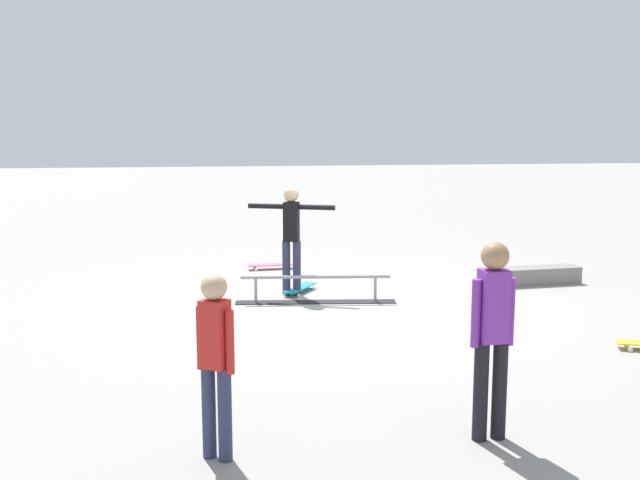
% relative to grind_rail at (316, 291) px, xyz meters
% --- Properties ---
extents(ground_plane, '(60.00, 60.00, 0.00)m').
position_rel_grind_rail_xyz_m(ground_plane, '(-0.53, -0.03, -0.17)').
color(ground_plane, gray).
extents(grind_rail, '(2.34, 0.45, 0.40)m').
position_rel_grind_rail_xyz_m(grind_rail, '(0.00, 0.00, 0.00)').
color(grind_rail, black).
rests_on(grind_rail, ground_plane).
extents(skate_ledge, '(1.65, 0.52, 0.27)m').
position_rel_grind_rail_xyz_m(skate_ledge, '(-3.58, -0.79, -0.04)').
color(skate_ledge, gray).
rests_on(skate_ledge, ground_plane).
extents(skater_main, '(1.27, 0.49, 1.64)m').
position_rel_grind_rail_xyz_m(skater_main, '(0.30, -0.52, 0.78)').
color(skater_main, '#2D3351').
rests_on(skater_main, ground_plane).
extents(skateboard_main, '(0.60, 0.78, 0.09)m').
position_rel_grind_rail_xyz_m(skateboard_main, '(0.16, -0.64, -0.10)').
color(skateboard_main, teal).
rests_on(skateboard_main, ground_plane).
extents(bystander_red_shirt, '(0.32, 0.25, 1.50)m').
position_rel_grind_rail_xyz_m(bystander_red_shirt, '(1.39, 5.00, 0.67)').
color(bystander_red_shirt, '#2D3351').
rests_on(bystander_red_shirt, ground_plane).
extents(bystander_purple_shirt, '(0.38, 0.23, 1.68)m').
position_rel_grind_rail_xyz_m(bystander_purple_shirt, '(-0.87, 4.90, 0.78)').
color(bystander_purple_shirt, black).
rests_on(bystander_purple_shirt, ground_plane).
extents(loose_skateboard_pink, '(0.81, 0.30, 0.09)m').
position_rel_grind_rail_xyz_m(loose_skateboard_pink, '(0.50, -2.52, -0.10)').
color(loose_skateboard_pink, '#E05993').
rests_on(loose_skateboard_pink, ground_plane).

